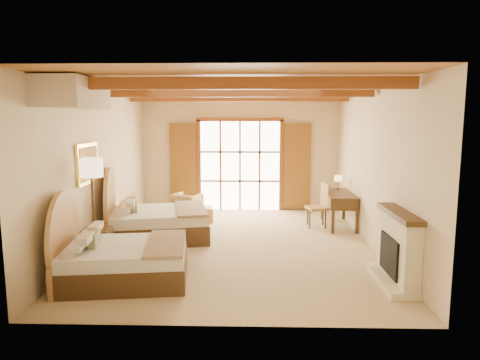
{
  "coord_description": "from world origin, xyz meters",
  "views": [
    {
      "loc": [
        0.31,
        -8.52,
        2.57
      ],
      "look_at": [
        0.08,
        0.2,
        1.32
      ],
      "focal_mm": 32.0,
      "sensor_mm": 36.0,
      "label": 1
    }
  ],
  "objects_px": {
    "bed_near": "(115,257)",
    "bed_far": "(151,220)",
    "nightstand": "(98,244)",
    "armchair": "(187,205)",
    "desk": "(339,208)"
  },
  "relations": [
    {
      "from": "bed_near",
      "to": "bed_far",
      "type": "bearing_deg",
      "value": 82.57
    },
    {
      "from": "bed_far",
      "to": "armchair",
      "type": "xyz_separation_m",
      "value": [
        0.45,
        2.14,
        -0.1
      ]
    },
    {
      "from": "bed_far",
      "to": "bed_near",
      "type": "bearing_deg",
      "value": -101.91
    },
    {
      "from": "desk",
      "to": "bed_near",
      "type": "bearing_deg",
      "value": -137.88
    },
    {
      "from": "bed_near",
      "to": "armchair",
      "type": "xyz_separation_m",
      "value": [
        0.46,
        4.57,
        -0.07
      ]
    },
    {
      "from": "bed_near",
      "to": "nightstand",
      "type": "height_order",
      "value": "bed_near"
    },
    {
      "from": "bed_near",
      "to": "bed_far",
      "type": "height_order",
      "value": "bed_far"
    },
    {
      "from": "armchair",
      "to": "desk",
      "type": "relative_size",
      "value": 0.45
    },
    {
      "from": "nightstand",
      "to": "bed_near",
      "type": "bearing_deg",
      "value": -60.63
    },
    {
      "from": "bed_far",
      "to": "nightstand",
      "type": "relative_size",
      "value": 4.11
    },
    {
      "from": "bed_near",
      "to": "nightstand",
      "type": "relative_size",
      "value": 3.66
    },
    {
      "from": "desk",
      "to": "nightstand",
      "type": "bearing_deg",
      "value": -150.2
    },
    {
      "from": "bed_near",
      "to": "desk",
      "type": "xyz_separation_m",
      "value": [
        4.27,
        3.65,
        0.05
      ]
    },
    {
      "from": "bed_near",
      "to": "desk",
      "type": "distance_m",
      "value": 5.62
    },
    {
      "from": "bed_far",
      "to": "nightstand",
      "type": "height_order",
      "value": "bed_far"
    }
  ]
}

